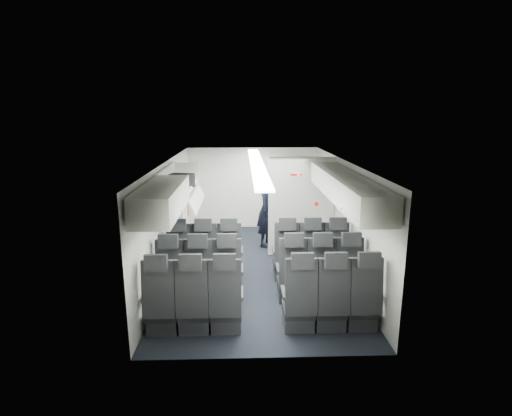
{
  "coord_description": "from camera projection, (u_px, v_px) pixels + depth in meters",
  "views": [
    {
      "loc": [
        -0.27,
        -7.49,
        3.04
      ],
      "look_at": [
        0.0,
        0.4,
        1.15
      ],
      "focal_mm": 28.0,
      "sensor_mm": 36.0,
      "label": 1
    }
  ],
  "objects": [
    {
      "name": "overhead_bin_left_rear",
      "position": [
        162.0,
        199.0,
        5.57
      ],
      "size": [
        0.53,
        1.8,
        0.4
      ],
      "color": "white",
      "rests_on": "cabin_shell"
    },
    {
      "name": "galley_unit",
      "position": [
        289.0,
        195.0,
        10.45
      ],
      "size": [
        0.85,
        0.52,
        1.9
      ],
      "color": "#939399",
      "rests_on": "cabin_shell"
    },
    {
      "name": "bulkhead_partition",
      "position": [
        301.0,
        207.0,
        8.56
      ],
      "size": [
        1.4,
        0.15,
        2.13
      ],
      "color": "silver",
      "rests_on": "cabin_shell"
    },
    {
      "name": "boarding_door",
      "position": [
        184.0,
        205.0,
        9.23
      ],
      "size": [
        0.12,
        1.27,
        1.86
      ],
      "color": "silver",
      "rests_on": "cabin_shell"
    },
    {
      "name": "seat_row_front",
      "position": [
        258.0,
        259.0,
        7.38
      ],
      "size": [
        3.33,
        0.56,
        1.24
      ],
      "color": "black",
      "rests_on": "cabin_shell"
    },
    {
      "name": "cabin_shell",
      "position": [
        257.0,
        214.0,
        7.74
      ],
      "size": [
        3.41,
        6.01,
        2.16
      ],
      "color": "black",
      "rests_on": "ground"
    },
    {
      "name": "papers",
      "position": [
        275.0,
        203.0,
        9.13
      ],
      "size": [
        0.21,
        0.08,
        0.15
      ],
      "primitive_type": "cube",
      "rotation": [
        0.0,
        0.0,
        0.29
      ],
      "color": "white",
      "rests_on": "flight_attendant"
    },
    {
      "name": "overhead_bin_left_front_open",
      "position": [
        179.0,
        186.0,
        7.3
      ],
      "size": [
        0.64,
        1.7,
        0.72
      ],
      "color": "#9E9E93",
      "rests_on": "cabin_shell"
    },
    {
      "name": "seat_row_rear",
      "position": [
        263.0,
        304.0,
        5.64
      ],
      "size": [
        3.33,
        0.56,
        1.24
      ],
      "color": "black",
      "rests_on": "cabin_shell"
    },
    {
      "name": "carry_on_bag",
      "position": [
        181.0,
        181.0,
        7.4
      ],
      "size": [
        0.49,
        0.39,
        0.26
      ],
      "primitive_type": "cube",
      "rotation": [
        0.0,
        0.0,
        -0.22
      ],
      "color": "black",
      "rests_on": "overhead_bin_left_front_open"
    },
    {
      "name": "overhead_bin_right_front",
      "position": [
        333.0,
        178.0,
        7.37
      ],
      "size": [
        0.53,
        1.7,
        0.4
      ],
      "color": "white",
      "rests_on": "cabin_shell"
    },
    {
      "name": "flight_attendant",
      "position": [
        267.0,
        208.0,
        9.2
      ],
      "size": [
        0.63,
        0.76,
        1.78
      ],
      "primitive_type": "imported",
      "rotation": [
        0.0,
        0.0,
        1.21
      ],
      "color": "black",
      "rests_on": "ground"
    },
    {
      "name": "seat_row_mid",
      "position": [
        260.0,
        279.0,
        6.51
      ],
      "size": [
        3.33,
        0.56,
        1.24
      ],
      "color": "black",
      "rests_on": "cabin_shell"
    },
    {
      "name": "overhead_bin_right_rear",
      "position": [
        360.0,
        198.0,
        5.67
      ],
      "size": [
        0.53,
        1.8,
        0.4
      ],
      "color": "white",
      "rests_on": "cabin_shell"
    }
  ]
}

